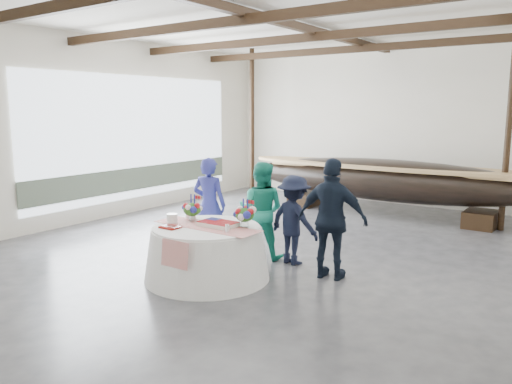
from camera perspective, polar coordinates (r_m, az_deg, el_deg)
The scene contains 13 objects.
floor at distance 10.12m, azimuth 2.06°, elevation -6.28°, with size 10.00×12.00×0.01m, color #3D3D42.
wall_back at distance 15.14m, azimuth 14.63°, elevation 7.31°, with size 10.00×0.02×4.50m, color silver.
wall_left at distance 13.14m, azimuth -16.66°, elevation 6.93°, with size 0.02×12.00×4.50m, color silver.
ceiling at distance 9.89m, azimuth 2.23°, elevation 19.68°, with size 10.00×12.00×0.01m, color white.
pavilion_structure at distance 10.44m, azimuth 4.48°, elevation 16.37°, with size 9.80×11.76×4.50m.
open_bay at distance 13.77m, azimuth -13.18°, elevation 5.41°, with size 0.03×7.00×3.20m.
longboat_display at distance 13.30m, azimuth 14.50°, elevation 1.37°, with size 7.85×1.57×1.47m.
banquet_table at distance 8.23m, azimuth -5.62°, elevation -6.88°, with size 2.04×2.04×0.87m.
tabletop_items at distance 8.22m, azimuth -4.97°, elevation -2.69°, with size 1.89×1.00×0.40m.
guest_woman_blue at distance 9.67m, azimuth -5.36°, elevation -1.45°, with size 0.67×0.44×1.84m, color navy.
guest_woman_teal at distance 9.20m, azimuth 0.59°, elevation -2.10°, with size 0.87×0.68×1.80m, color #1C9176.
guest_man_left at distance 8.90m, azimuth 4.34°, elevation -3.19°, with size 1.03×0.59×1.60m, color black.
guest_man_right at distance 8.15m, azimuth 8.71°, elevation -3.10°, with size 1.16×0.48×1.98m, color black.
Camera 1 is at (5.27, -8.19, 2.75)m, focal length 35.00 mm.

